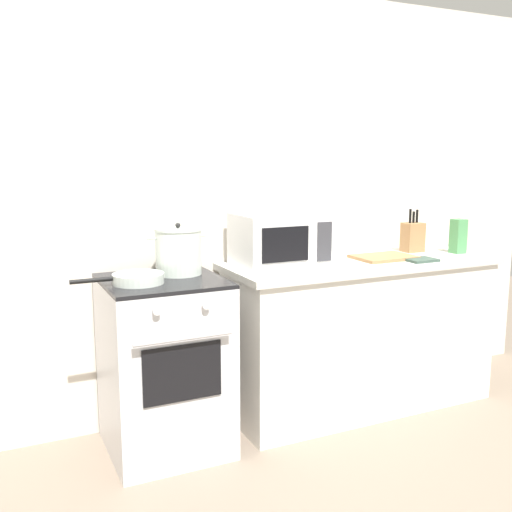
{
  "coord_description": "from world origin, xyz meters",
  "views": [
    {
      "loc": [
        -1.16,
        -2.25,
        1.54
      ],
      "look_at": [
        0.18,
        0.6,
        1.0
      ],
      "focal_mm": 41.15,
      "sensor_mm": 36.0,
      "label": 1
    }
  ],
  "objects_px": {
    "cutting_board": "(384,257)",
    "frying_pan": "(137,278)",
    "stock_pot": "(178,251)",
    "pasta_box": "(458,236)",
    "knife_block": "(413,237)",
    "oven_mitt": "(421,260)",
    "stove": "(165,365)",
    "microwave": "(280,239)"
  },
  "relations": [
    {
      "from": "cutting_board",
      "to": "frying_pan",
      "type": "bearing_deg",
      "value": -178.05
    },
    {
      "from": "stock_pot",
      "to": "frying_pan",
      "type": "height_order",
      "value": "stock_pot"
    },
    {
      "from": "cutting_board",
      "to": "pasta_box",
      "type": "relative_size",
      "value": 1.64
    },
    {
      "from": "knife_block",
      "to": "pasta_box",
      "type": "distance_m",
      "value": 0.28
    },
    {
      "from": "cutting_board",
      "to": "pasta_box",
      "type": "distance_m",
      "value": 0.57
    },
    {
      "from": "stock_pot",
      "to": "frying_pan",
      "type": "distance_m",
      "value": 0.31
    },
    {
      "from": "pasta_box",
      "to": "oven_mitt",
      "type": "xyz_separation_m",
      "value": [
        -0.41,
        -0.13,
        -0.1
      ]
    },
    {
      "from": "cutting_board",
      "to": "knife_block",
      "type": "distance_m",
      "value": 0.38
    },
    {
      "from": "stove",
      "to": "frying_pan",
      "type": "height_order",
      "value": "frying_pan"
    },
    {
      "from": "frying_pan",
      "to": "knife_block",
      "type": "xyz_separation_m",
      "value": [
        1.87,
        0.19,
        0.07
      ]
    },
    {
      "from": "stove",
      "to": "cutting_board",
      "type": "bearing_deg",
      "value": 0.05
    },
    {
      "from": "stove",
      "to": "stock_pot",
      "type": "bearing_deg",
      "value": 36.31
    },
    {
      "from": "cutting_board",
      "to": "oven_mitt",
      "type": "xyz_separation_m",
      "value": [
        0.15,
        -0.16,
        -0.0
      ]
    },
    {
      "from": "stove",
      "to": "knife_block",
      "type": "distance_m",
      "value": 1.82
    },
    {
      "from": "oven_mitt",
      "to": "pasta_box",
      "type": "bearing_deg",
      "value": 17.49
    },
    {
      "from": "stock_pot",
      "to": "oven_mitt",
      "type": "xyz_separation_m",
      "value": [
        1.42,
        -0.24,
        -0.12
      ]
    },
    {
      "from": "stove",
      "to": "stock_pot",
      "type": "height_order",
      "value": "stock_pot"
    },
    {
      "from": "stove",
      "to": "cutting_board",
      "type": "relative_size",
      "value": 2.56
    },
    {
      "from": "cutting_board",
      "to": "stove",
      "type": "bearing_deg",
      "value": -179.95
    },
    {
      "from": "pasta_box",
      "to": "oven_mitt",
      "type": "bearing_deg",
      "value": -162.51
    },
    {
      "from": "knife_block",
      "to": "oven_mitt",
      "type": "distance_m",
      "value": 0.36
    },
    {
      "from": "oven_mitt",
      "to": "cutting_board",
      "type": "bearing_deg",
      "value": 133.16
    },
    {
      "from": "frying_pan",
      "to": "cutting_board",
      "type": "bearing_deg",
      "value": 1.95
    },
    {
      "from": "frying_pan",
      "to": "microwave",
      "type": "relative_size",
      "value": 0.91
    },
    {
      "from": "knife_block",
      "to": "pasta_box",
      "type": "xyz_separation_m",
      "value": [
        0.23,
        -0.17,
        0.01
      ]
    },
    {
      "from": "frying_pan",
      "to": "cutting_board",
      "type": "height_order",
      "value": "frying_pan"
    },
    {
      "from": "stock_pot",
      "to": "stove",
      "type": "bearing_deg",
      "value": -143.69
    },
    {
      "from": "microwave",
      "to": "pasta_box",
      "type": "height_order",
      "value": "microwave"
    },
    {
      "from": "cutting_board",
      "to": "knife_block",
      "type": "bearing_deg",
      "value": 22.59
    },
    {
      "from": "cutting_board",
      "to": "pasta_box",
      "type": "bearing_deg",
      "value": -3.05
    },
    {
      "from": "stove",
      "to": "pasta_box",
      "type": "relative_size",
      "value": 4.18
    },
    {
      "from": "stove",
      "to": "microwave",
      "type": "bearing_deg",
      "value": 6.31
    },
    {
      "from": "stock_pot",
      "to": "microwave",
      "type": "distance_m",
      "value": 0.6
    },
    {
      "from": "microwave",
      "to": "knife_block",
      "type": "xyz_separation_m",
      "value": [
        1.01,
        0.06,
        -0.05
      ]
    },
    {
      "from": "stock_pot",
      "to": "cutting_board",
      "type": "height_order",
      "value": "stock_pot"
    },
    {
      "from": "stove",
      "to": "stock_pot",
      "type": "distance_m",
      "value": 0.6
    },
    {
      "from": "stove",
      "to": "frying_pan",
      "type": "xyz_separation_m",
      "value": [
        -0.14,
        -0.05,
        0.48
      ]
    },
    {
      "from": "frying_pan",
      "to": "oven_mitt",
      "type": "relative_size",
      "value": 2.52
    },
    {
      "from": "microwave",
      "to": "stock_pot",
      "type": "bearing_deg",
      "value": 179.41
    },
    {
      "from": "stock_pot",
      "to": "frying_pan",
      "type": "relative_size",
      "value": 0.73
    },
    {
      "from": "stock_pot",
      "to": "cutting_board",
      "type": "relative_size",
      "value": 0.92
    },
    {
      "from": "stove",
      "to": "pasta_box",
      "type": "distance_m",
      "value": 2.04
    }
  ]
}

